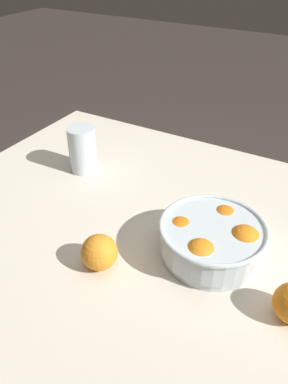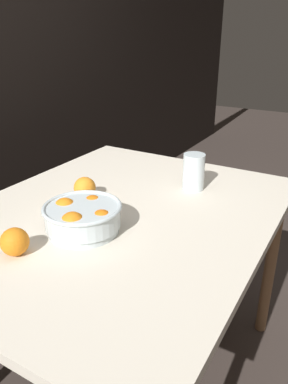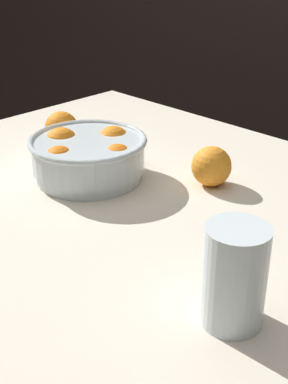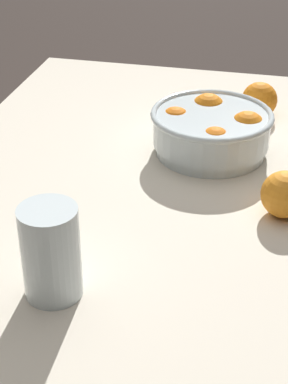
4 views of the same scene
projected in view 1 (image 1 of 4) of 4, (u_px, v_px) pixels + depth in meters
The scene contains 4 objects.
dining_table at pixel (150, 250), 0.99m from camera, with size 1.25×0.99×0.78m.
fruit_bowl at pixel (212, 239), 0.83m from camera, with size 0.24×0.24×0.10m.
juice_glass at pixel (83, 152), 1.14m from camera, with size 0.08×0.08×0.14m.
orange_loose_near_bowl at pixel (99, 252), 0.81m from camera, with size 0.08×0.08×0.08m, color orange.
Camera 1 is at (-0.34, 0.63, 1.39)m, focal length 35.00 mm.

